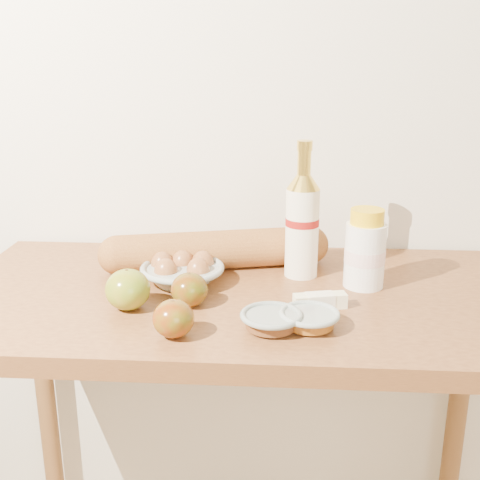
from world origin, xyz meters
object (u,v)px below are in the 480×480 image
cream_bottle (365,251)px  baguette (216,250)px  egg_bowl (182,271)px  bourbon_bottle (302,223)px  table (241,345)px

cream_bottle → baguette: cream_bottle is taller
cream_bottle → egg_bowl: (-0.38, -0.01, -0.05)m
bourbon_bottle → egg_bowl: bourbon_bottle is taller
table → cream_bottle: (0.25, 0.05, 0.20)m
table → cream_bottle: bearing=10.6°
table → baguette: size_ratio=2.27×
bourbon_bottle → baguette: size_ratio=0.56×
egg_bowl → baguette: bearing=57.0°
cream_bottle → baguette: (-0.32, 0.09, -0.03)m
egg_bowl → table: bearing=-16.9°
table → egg_bowl: size_ratio=5.98×
bourbon_bottle → cream_bottle: 0.15m
egg_bowl → baguette: size_ratio=0.38×
table → egg_bowl: 0.20m
bourbon_bottle → baguette: bourbon_bottle is taller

